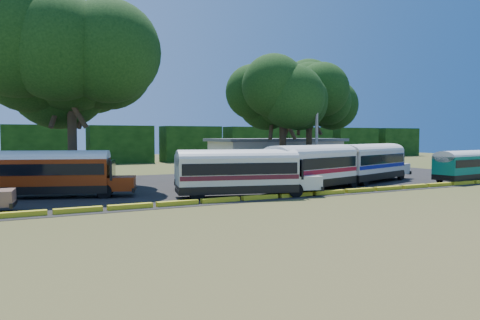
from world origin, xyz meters
name	(u,v)px	position (x,y,z in m)	size (l,w,h in m)	color
ground	(286,200)	(0.00, 0.00, 0.00)	(160.00, 160.00, 0.00)	#3B511B
asphalt_strip	(224,183)	(1.00, 12.00, 0.01)	(64.00, 24.00, 0.02)	black
curb	(278,196)	(0.00, 1.00, 0.15)	(53.70, 0.45, 0.30)	yellow
terminal_building	(276,152)	(18.00, 30.00, 2.03)	(19.00, 9.00, 4.00)	beige
treeline_backdrop	(120,144)	(0.00, 48.00, 3.00)	(130.00, 4.00, 6.00)	black
bus_red	(52,171)	(-14.13, 8.61, 1.93)	(10.50, 5.63, 3.37)	black
bus_cream_west	(240,170)	(-2.18, 2.65, 1.94)	(10.75, 5.01, 3.43)	black
bus_cream_east	(226,167)	(-0.58, 8.30, 1.79)	(9.79, 3.05, 3.17)	black
bus_white_red	(313,165)	(5.01, 3.68, 2.07)	(11.45, 5.98, 3.66)	black
bus_white_blue	(371,161)	(13.80, 6.49, 2.06)	(11.34, 6.30, 3.64)	black
bus_teal	(467,164)	(22.16, 2.53, 1.73)	(9.36, 3.31, 3.01)	black
tree_west	(71,57)	(-11.59, 16.67, 11.27)	(13.00, 13.00, 16.07)	#312618
tree_center	(283,95)	(11.55, 18.34, 9.01)	(9.79, 9.79, 12.64)	#312618
tree_east	(309,92)	(18.78, 23.24, 10.07)	(10.51, 10.51, 13.96)	#312618
utility_pole	(317,134)	(12.32, 13.00, 4.56)	(1.60, 0.30, 8.90)	gray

